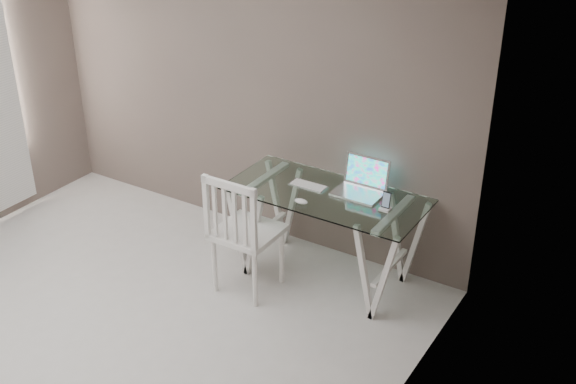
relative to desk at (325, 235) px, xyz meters
name	(u,v)px	position (x,y,z in m)	size (l,w,h in m)	color
room	(11,124)	(-1.03, -1.83, 1.33)	(4.50, 4.52, 2.71)	beige
desk	(325,235)	(0.00, 0.00, 0.00)	(1.50, 0.70, 0.75)	silver
chair	(241,229)	(-0.43, -0.50, 0.17)	(0.46, 0.46, 1.00)	white
laptop	(362,184)	(0.21, 0.17, 0.42)	(0.36, 0.30, 0.25)	silver
keyboard	(308,185)	(-0.18, 0.04, 0.37)	(0.29, 0.12, 0.01)	silver
mouse	(301,201)	(-0.08, -0.23, 0.38)	(0.10, 0.06, 0.03)	silver
phone_dock	(386,205)	(0.48, 0.00, 0.40)	(0.07, 0.07, 0.14)	white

